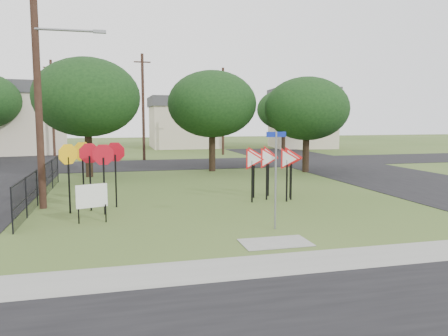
# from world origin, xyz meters

# --- Properties ---
(ground) EXTENTS (140.00, 140.00, 0.00)m
(ground) POSITION_xyz_m (0.00, 0.00, 0.00)
(ground) COLOR #38511E
(sidewalk) EXTENTS (30.00, 1.60, 0.02)m
(sidewalk) POSITION_xyz_m (0.00, -4.20, 0.01)
(sidewalk) COLOR gray
(sidewalk) RESTS_ON ground
(planting_strip) EXTENTS (30.00, 0.80, 0.02)m
(planting_strip) POSITION_xyz_m (0.00, -5.40, 0.01)
(planting_strip) COLOR #38511E
(planting_strip) RESTS_ON ground
(street_right) EXTENTS (8.00, 50.00, 0.02)m
(street_right) POSITION_xyz_m (12.00, 10.00, 0.01)
(street_right) COLOR black
(street_right) RESTS_ON ground
(street_far) EXTENTS (60.00, 8.00, 0.02)m
(street_far) POSITION_xyz_m (0.00, 20.00, 0.01)
(street_far) COLOR black
(street_far) RESTS_ON ground
(curb_pad) EXTENTS (2.00, 1.20, 0.02)m
(curb_pad) POSITION_xyz_m (0.00, -2.40, 0.01)
(curb_pad) COLOR gray
(curb_pad) RESTS_ON ground
(street_name_sign) EXTENTS (0.66, 0.06, 3.17)m
(street_name_sign) POSITION_xyz_m (0.57, -0.86, 1.81)
(street_name_sign) COLOR gray
(street_name_sign) RESTS_ON ground
(stop_sign_cluster) EXTENTS (2.45, 2.03, 2.66)m
(stop_sign_cluster) POSITION_xyz_m (-5.32, 3.64, 1.96)
(stop_sign_cluster) COLOR black
(stop_sign_cluster) RESTS_ON ground
(yield_sign_cluster) EXTENTS (2.93, 2.25, 2.39)m
(yield_sign_cluster) POSITION_xyz_m (2.34, 4.12, 1.76)
(yield_sign_cluster) COLOR black
(yield_sign_cluster) RESTS_ON ground
(info_board) EXTENTS (1.04, 0.39, 1.35)m
(info_board) POSITION_xyz_m (-5.26, 1.46, 0.90)
(info_board) COLOR black
(info_board) RESTS_ON ground
(utility_pole_main) EXTENTS (3.55, 0.33, 10.00)m
(utility_pole_main) POSITION_xyz_m (-7.24, 4.50, 5.21)
(utility_pole_main) COLOR #38231A
(utility_pole_main) RESTS_ON ground
(far_pole_a) EXTENTS (1.40, 0.24, 9.00)m
(far_pole_a) POSITION_xyz_m (-2.00, 24.00, 4.60)
(far_pole_a) COLOR #38231A
(far_pole_a) RESTS_ON ground
(far_pole_b) EXTENTS (1.40, 0.24, 8.50)m
(far_pole_b) POSITION_xyz_m (6.00, 28.00, 4.35)
(far_pole_b) COLOR #38231A
(far_pole_b) RESTS_ON ground
(far_pole_c) EXTENTS (1.40, 0.24, 9.00)m
(far_pole_c) POSITION_xyz_m (-10.00, 30.00, 4.60)
(far_pole_c) COLOR #38231A
(far_pole_c) RESTS_ON ground
(fence_run) EXTENTS (0.05, 11.55, 1.50)m
(fence_run) POSITION_xyz_m (-7.60, 6.25, 0.78)
(fence_run) COLOR black
(fence_run) RESTS_ON ground
(house_left) EXTENTS (10.58, 8.88, 7.20)m
(house_left) POSITION_xyz_m (-14.00, 34.00, 3.65)
(house_left) COLOR beige
(house_left) RESTS_ON ground
(house_mid) EXTENTS (8.40, 8.40, 6.20)m
(house_mid) POSITION_xyz_m (4.00, 40.00, 3.15)
(house_mid) COLOR beige
(house_mid) RESTS_ON ground
(house_right) EXTENTS (8.30, 8.30, 7.20)m
(house_right) POSITION_xyz_m (18.00, 36.00, 3.65)
(house_right) COLOR beige
(house_right) RESTS_ON ground
(tree_near_left) EXTENTS (6.40, 6.40, 7.27)m
(tree_near_left) POSITION_xyz_m (-6.00, 14.00, 4.86)
(tree_near_left) COLOR black
(tree_near_left) RESTS_ON ground
(tree_near_mid) EXTENTS (6.00, 6.00, 6.80)m
(tree_near_mid) POSITION_xyz_m (2.00, 15.00, 4.54)
(tree_near_mid) COLOR black
(tree_near_mid) RESTS_ON ground
(tree_near_right) EXTENTS (5.60, 5.60, 6.33)m
(tree_near_right) POSITION_xyz_m (8.00, 13.00, 4.22)
(tree_near_right) COLOR black
(tree_near_right) RESTS_ON ground
(tree_far_right) EXTENTS (6.00, 6.00, 6.80)m
(tree_far_right) POSITION_xyz_m (14.00, 32.00, 4.54)
(tree_far_right) COLOR black
(tree_far_right) RESTS_ON ground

